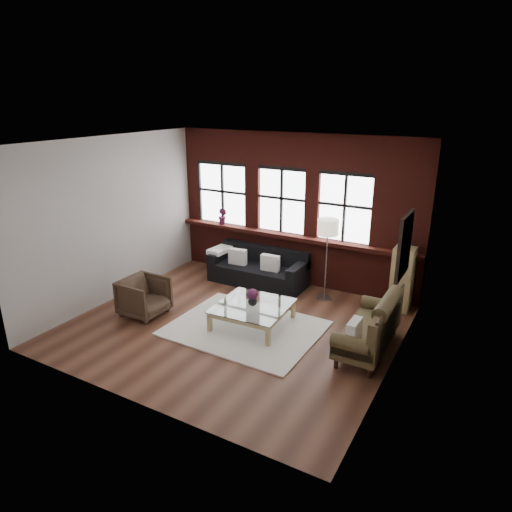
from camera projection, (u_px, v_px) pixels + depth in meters
The scene contains 26 objects.
floor at pixel (235, 325), 8.17m from camera, with size 5.50×5.50×0.00m, color #47261A.
ceiling at pixel (232, 142), 7.11m from camera, with size 5.50×5.50×0.00m, color white.
wall_back at pixel (296, 209), 9.69m from camera, with size 5.50×5.50×0.00m, color #B2ACA6.
wall_front at pixel (125, 293), 5.58m from camera, with size 5.50×5.50×0.00m, color #B2ACA6.
wall_left at pixel (114, 219), 8.91m from camera, with size 5.00×5.00×0.00m, color #B2ACA6.
wall_right at pixel (400, 269), 6.37m from camera, with size 5.00×5.00×0.00m, color #B2ACA6.
brick_backwall at pixel (294, 210), 9.64m from camera, with size 5.50×0.12×3.20m, color #511813, non-canonical shape.
sill_ledge at pixel (292, 236), 9.76m from camera, with size 5.50×0.30×0.08m, color #511813.
window_left at pixel (223, 194), 10.43m from camera, with size 1.38×0.10×1.50m, color black, non-canonical shape.
window_mid at pixel (282, 201), 9.74m from camera, with size 1.38×0.10×1.50m, color black, non-canonical shape.
window_right at pixel (345, 209), 9.09m from camera, with size 1.38×0.10×1.50m, color black, non-canonical shape.
wall_poster at pixel (405, 246), 6.54m from camera, with size 0.05×0.74×0.94m, color black, non-canonical shape.
shag_rug at pixel (245, 328), 8.04m from camera, with size 2.54×2.00×0.03m, color white.
dark_sofa at pixel (258, 267), 9.87m from camera, with size 2.11×0.85×0.76m, color black, non-canonical shape.
pillow_a at pixel (238, 257), 9.94m from camera, with size 0.40×0.14×0.34m, color white.
pillow_b at pixel (270, 263), 9.57m from camera, with size 0.40×0.14×0.34m, color white.
vintage_settee at pixel (369, 324), 7.23m from camera, with size 0.76×1.72×0.92m, color #473A20, non-canonical shape.
pillow_settee at pixel (354, 331), 6.80m from camera, with size 0.14×0.38×0.34m, color white.
armchair at pixel (144, 297), 8.47m from camera, with size 0.76×0.78×0.71m, color #36271B.
coffee_table at pixel (253, 315), 8.10m from camera, with size 1.23×1.23×0.41m, color tan, non-canonical shape.
vase at pixel (253, 301), 8.01m from camera, with size 0.16×0.16×0.17m, color #B2B2B2.
flowers at pixel (253, 294), 7.97m from camera, with size 0.20×0.20×0.20m, color #521C3E.
drawer_chest at pixel (402, 279), 8.58m from camera, with size 0.38×0.38×1.25m, color tan.
potted_plant_top at pixel (407, 240), 8.33m from camera, with size 0.27×0.23×0.30m, color #2D5923.
floor_lamp at pixel (326, 257), 8.93m from camera, with size 0.40×0.40×1.81m, color #A5A5A8, non-canonical shape.
sill_plant at pixel (223, 216), 10.46m from camera, with size 0.22×0.17×0.39m, color #521C3E.
Camera 1 is at (3.90, -6.17, 3.89)m, focal length 32.00 mm.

